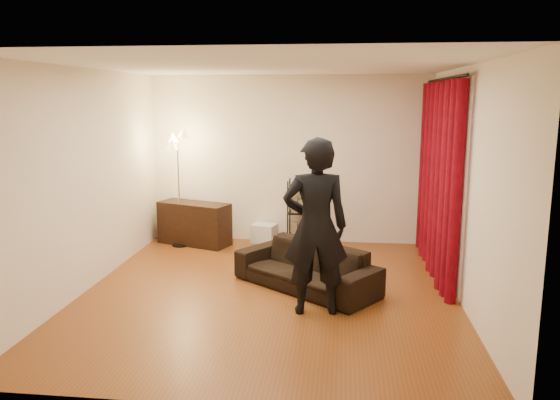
# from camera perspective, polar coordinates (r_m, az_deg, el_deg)

# --- Properties ---
(floor) EXTENTS (5.00, 5.00, 0.00)m
(floor) POSITION_cam_1_polar(r_m,az_deg,el_deg) (6.75, -1.15, -9.68)
(floor) COLOR brown
(floor) RESTS_ON ground
(ceiling) EXTENTS (5.00, 5.00, 0.00)m
(ceiling) POSITION_cam_1_polar(r_m,az_deg,el_deg) (6.33, -1.25, 13.87)
(ceiling) COLOR white
(ceiling) RESTS_ON ground
(wall_back) EXTENTS (5.00, 0.00, 5.00)m
(wall_back) POSITION_cam_1_polar(r_m,az_deg,el_deg) (8.86, 0.99, 4.24)
(wall_back) COLOR beige
(wall_back) RESTS_ON ground
(wall_front) EXTENTS (5.00, 0.00, 5.00)m
(wall_front) POSITION_cam_1_polar(r_m,az_deg,el_deg) (3.99, -6.05, -3.90)
(wall_front) COLOR beige
(wall_front) RESTS_ON ground
(wall_left) EXTENTS (0.00, 5.00, 5.00)m
(wall_left) POSITION_cam_1_polar(r_m,az_deg,el_deg) (7.06, -19.61, 1.95)
(wall_left) COLOR beige
(wall_left) RESTS_ON ground
(wall_right) EXTENTS (0.00, 5.00, 5.00)m
(wall_right) POSITION_cam_1_polar(r_m,az_deg,el_deg) (6.50, 18.88, 1.27)
(wall_right) COLOR beige
(wall_right) RESTS_ON ground
(curtain_rod) EXTENTS (0.04, 2.65, 0.04)m
(curtain_rod) POSITION_cam_1_polar(r_m,az_deg,el_deg) (7.51, 16.88, 12.02)
(curtain_rod) COLOR black
(curtain_rod) RESTS_ON wall_right
(curtain) EXTENTS (0.22, 2.65, 2.55)m
(curtain) POSITION_cam_1_polar(r_m,az_deg,el_deg) (7.58, 16.19, 2.13)
(curtain) COLOR maroon
(curtain) RESTS_ON ground
(sofa) EXTENTS (1.93, 1.70, 0.54)m
(sofa) POSITION_cam_1_polar(r_m,az_deg,el_deg) (6.83, 2.74, -7.01)
(sofa) COLOR black
(sofa) RESTS_ON ground
(person) EXTENTS (0.77, 0.56, 1.94)m
(person) POSITION_cam_1_polar(r_m,az_deg,el_deg) (5.90, 3.73, -2.82)
(person) COLOR black
(person) RESTS_ON ground
(media_cabinet) EXTENTS (1.25, 0.81, 0.68)m
(media_cabinet) POSITION_cam_1_polar(r_m,az_deg,el_deg) (8.92, -8.94, -2.44)
(media_cabinet) COLOR black
(media_cabinet) RESTS_ON ground
(storage_boxes) EXTENTS (0.44, 0.38, 0.31)m
(storage_boxes) POSITION_cam_1_polar(r_m,az_deg,el_deg) (8.94, -1.68, -3.49)
(storage_boxes) COLOR beige
(storage_boxes) RESTS_ON ground
(wire_shelf) EXTENTS (0.57, 0.50, 1.05)m
(wire_shelf) POSITION_cam_1_polar(r_m,az_deg,el_deg) (8.75, 2.48, -1.31)
(wire_shelf) COLOR black
(wire_shelf) RESTS_ON ground
(floor_lamp) EXTENTS (0.34, 0.34, 1.82)m
(floor_lamp) POSITION_cam_1_polar(r_m,az_deg,el_deg) (8.74, -10.53, 1.07)
(floor_lamp) COLOR silver
(floor_lamp) RESTS_ON ground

